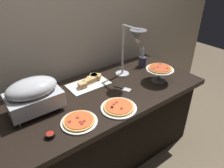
{
  "coord_description": "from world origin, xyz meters",
  "views": [
    {
      "loc": [
        -0.88,
        -1.31,
        1.77
      ],
      "look_at": [
        0.1,
        0.0,
        0.81
      ],
      "focal_mm": 33.32,
      "sensor_mm": 36.0,
      "label": 1
    }
  ],
  "objects_px": {
    "heat_lamp": "(135,41)",
    "utensil_holder": "(142,61)",
    "pizza_plate_raised_stand": "(160,70)",
    "chafing_dish": "(33,94)",
    "pizza_plate_front": "(119,107)",
    "pizza_plate_center": "(79,121)",
    "sauce_cup_near": "(50,135)",
    "serving_spatula": "(123,89)",
    "sandwich_platter": "(90,81)"
  },
  "relations": [
    {
      "from": "chafing_dish",
      "to": "pizza_plate_front",
      "type": "xyz_separation_m",
      "value": [
        0.53,
        -0.37,
        -0.14
      ]
    },
    {
      "from": "pizza_plate_front",
      "to": "utensil_holder",
      "type": "distance_m",
      "value": 0.84
    },
    {
      "from": "pizza_plate_center",
      "to": "serving_spatula",
      "type": "xyz_separation_m",
      "value": [
        0.55,
        0.17,
        -0.01
      ]
    },
    {
      "from": "heat_lamp",
      "to": "sandwich_platter",
      "type": "bearing_deg",
      "value": 152.12
    },
    {
      "from": "pizza_plate_center",
      "to": "pizza_plate_raised_stand",
      "type": "bearing_deg",
      "value": 4.7
    },
    {
      "from": "chafing_dish",
      "to": "pizza_plate_front",
      "type": "distance_m",
      "value": 0.66
    },
    {
      "from": "serving_spatula",
      "to": "sandwich_platter",
      "type": "bearing_deg",
      "value": 125.43
    },
    {
      "from": "utensil_holder",
      "to": "pizza_plate_center",
      "type": "bearing_deg",
      "value": -158.03
    },
    {
      "from": "heat_lamp",
      "to": "serving_spatula",
      "type": "bearing_deg",
      "value": -159.16
    },
    {
      "from": "heat_lamp",
      "to": "pizza_plate_raised_stand",
      "type": "xyz_separation_m",
      "value": [
        0.19,
        -0.17,
        -0.29
      ]
    },
    {
      "from": "pizza_plate_front",
      "to": "sauce_cup_near",
      "type": "xyz_separation_m",
      "value": [
        -0.56,
        0.03,
        0.0
      ]
    },
    {
      "from": "pizza_plate_raised_stand",
      "to": "heat_lamp",
      "type": "bearing_deg",
      "value": 139.53
    },
    {
      "from": "sauce_cup_near",
      "to": "serving_spatula",
      "type": "bearing_deg",
      "value": 13.12
    },
    {
      "from": "pizza_plate_center",
      "to": "utensil_holder",
      "type": "distance_m",
      "value": 1.12
    },
    {
      "from": "chafing_dish",
      "to": "heat_lamp",
      "type": "xyz_separation_m",
      "value": [
        0.93,
        -0.08,
        0.25
      ]
    },
    {
      "from": "sandwich_platter",
      "to": "sauce_cup_near",
      "type": "distance_m",
      "value": 0.74
    },
    {
      "from": "utensil_holder",
      "to": "sandwich_platter",
      "type": "bearing_deg",
      "value": 178.31
    },
    {
      "from": "pizza_plate_front",
      "to": "serving_spatula",
      "type": "relative_size",
      "value": 1.72
    },
    {
      "from": "chafing_dish",
      "to": "sauce_cup_near",
      "type": "relative_size",
      "value": 6.05
    },
    {
      "from": "sauce_cup_near",
      "to": "serving_spatula",
      "type": "height_order",
      "value": "sauce_cup_near"
    },
    {
      "from": "sandwich_platter",
      "to": "sauce_cup_near",
      "type": "relative_size",
      "value": 5.93
    },
    {
      "from": "heat_lamp",
      "to": "sauce_cup_near",
      "type": "distance_m",
      "value": 1.07
    },
    {
      "from": "pizza_plate_raised_stand",
      "to": "pizza_plate_center",
      "type": "bearing_deg",
      "value": -175.3
    },
    {
      "from": "heat_lamp",
      "to": "serving_spatula",
      "type": "distance_m",
      "value": 0.45
    },
    {
      "from": "pizza_plate_center",
      "to": "utensil_holder",
      "type": "height_order",
      "value": "utensil_holder"
    },
    {
      "from": "serving_spatula",
      "to": "heat_lamp",
      "type": "bearing_deg",
      "value": 20.84
    },
    {
      "from": "utensil_holder",
      "to": "pizza_plate_front",
      "type": "bearing_deg",
      "value": -146.8
    },
    {
      "from": "pizza_plate_front",
      "to": "sandwich_platter",
      "type": "relative_size",
      "value": 0.74
    },
    {
      "from": "chafing_dish",
      "to": "pizza_plate_raised_stand",
      "type": "relative_size",
      "value": 1.51
    },
    {
      "from": "sandwich_platter",
      "to": "pizza_plate_center",
      "type": "bearing_deg",
      "value": -129.82
    },
    {
      "from": "pizza_plate_raised_stand",
      "to": "utensil_holder",
      "type": "height_order",
      "value": "utensil_holder"
    },
    {
      "from": "chafing_dish",
      "to": "heat_lamp",
      "type": "relative_size",
      "value": 0.76
    },
    {
      "from": "chafing_dish",
      "to": "pizza_plate_front",
      "type": "relative_size",
      "value": 1.37
    },
    {
      "from": "heat_lamp",
      "to": "utensil_holder",
      "type": "distance_m",
      "value": 0.49
    },
    {
      "from": "pizza_plate_center",
      "to": "sandwich_platter",
      "type": "distance_m",
      "value": 0.57
    },
    {
      "from": "heat_lamp",
      "to": "utensil_holder",
      "type": "relative_size",
      "value": 2.24
    },
    {
      "from": "serving_spatula",
      "to": "sauce_cup_near",
      "type": "bearing_deg",
      "value": -166.88
    },
    {
      "from": "chafing_dish",
      "to": "pizza_plate_center",
      "type": "bearing_deg",
      "value": -58.91
    },
    {
      "from": "pizza_plate_front",
      "to": "pizza_plate_center",
      "type": "bearing_deg",
      "value": 173.04
    },
    {
      "from": "chafing_dish",
      "to": "pizza_plate_raised_stand",
      "type": "height_order",
      "value": "chafing_dish"
    },
    {
      "from": "chafing_dish",
      "to": "pizza_plate_center",
      "type": "relative_size",
      "value": 1.48
    },
    {
      "from": "pizza_plate_raised_stand",
      "to": "serving_spatula",
      "type": "distance_m",
      "value": 0.4
    },
    {
      "from": "pizza_plate_front",
      "to": "pizza_plate_center",
      "type": "distance_m",
      "value": 0.34
    },
    {
      "from": "pizza_plate_center",
      "to": "sandwich_platter",
      "type": "relative_size",
      "value": 0.69
    },
    {
      "from": "sandwich_platter",
      "to": "sauce_cup_near",
      "type": "xyz_separation_m",
      "value": [
        -0.59,
        -0.45,
        -0.01
      ]
    },
    {
      "from": "sauce_cup_near",
      "to": "utensil_holder",
      "type": "relative_size",
      "value": 0.28
    },
    {
      "from": "chafing_dish",
      "to": "sandwich_platter",
      "type": "xyz_separation_m",
      "value": [
        0.56,
        0.11,
        -0.13
      ]
    },
    {
      "from": "pizza_plate_center",
      "to": "pizza_plate_raised_stand",
      "type": "xyz_separation_m",
      "value": [
        0.93,
        0.08,
        0.11
      ]
    },
    {
      "from": "serving_spatula",
      "to": "pizza_plate_front",
      "type": "bearing_deg",
      "value": -135.83
    },
    {
      "from": "sauce_cup_near",
      "to": "serving_spatula",
      "type": "xyz_separation_m",
      "value": [
        0.78,
        0.18,
        -0.01
      ]
    }
  ]
}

